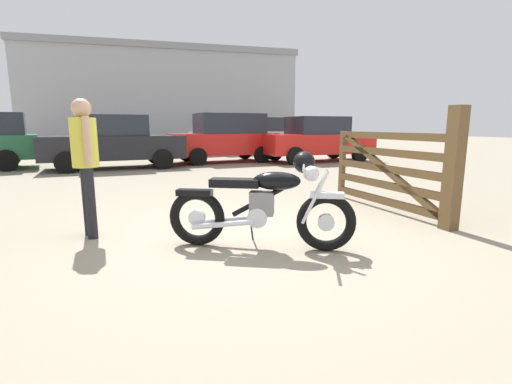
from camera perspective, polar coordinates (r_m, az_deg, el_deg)
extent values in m
plane|color=gray|center=(4.54, 0.45, -7.01)|extent=(80.00, 80.00, 0.00)
torus|color=black|center=(4.05, 10.82, -4.63)|extent=(0.61, 0.41, 0.64)
cylinder|color=silver|center=(4.05, 10.82, -4.63)|extent=(0.20, 0.16, 0.18)
torus|color=black|center=(4.22, -9.14, -3.96)|extent=(0.61, 0.41, 0.64)
cylinder|color=silver|center=(4.22, -9.14, -3.96)|extent=(0.20, 0.16, 0.18)
cube|color=silver|center=(3.98, 10.96, -0.45)|extent=(0.38, 0.29, 0.06)
cube|color=black|center=(4.17, -9.52, -0.08)|extent=(0.41, 0.31, 0.07)
cylinder|color=silver|center=(4.06, 9.12, -0.45)|extent=(0.27, 0.17, 0.58)
cylinder|color=silver|center=(3.91, 9.16, -0.86)|extent=(0.27, 0.17, 0.58)
sphere|color=silver|center=(3.94, 8.57, 2.84)|extent=(0.17, 0.17, 0.17)
cylinder|color=silver|center=(3.93, 7.43, 3.88)|extent=(0.33, 0.56, 0.03)
sphere|color=black|center=(4.23, 7.47, 4.60)|extent=(0.25, 0.25, 0.25)
cylinder|color=black|center=(4.01, 1.54, -0.81)|extent=(0.69, 0.42, 0.47)
ellipsoid|color=black|center=(3.97, 3.22, 1.72)|extent=(0.56, 0.44, 0.20)
cube|color=black|center=(4.03, -3.32, 1.43)|extent=(0.57, 0.44, 0.09)
cube|color=slate|center=(4.03, 0.91, -1.75)|extent=(0.31, 0.28, 0.26)
cylinder|color=silver|center=(4.07, 0.34, -3.80)|extent=(0.29, 0.28, 0.22)
cylinder|color=silver|center=(4.24, -4.59, -4.34)|extent=(0.64, 0.39, 0.14)
cylinder|color=silver|center=(4.06, -5.19, -5.04)|extent=(0.64, 0.39, 0.14)
cylinder|color=black|center=(4.29, -0.69, -5.80)|extent=(0.13, 0.22, 0.33)
cube|color=brown|center=(5.35, 28.33, 3.16)|extent=(0.18, 0.18, 1.60)
cube|color=brown|center=(7.12, 13.25, 4.38)|extent=(0.08, 0.10, 1.20)
cube|color=brown|center=(6.27, 19.40, -1.34)|extent=(0.12, 2.40, 0.11)
cube|color=brown|center=(6.22, 19.54, 1.01)|extent=(0.12, 2.40, 0.11)
cube|color=brown|center=(6.19, 19.68, 3.39)|extent=(0.12, 2.40, 0.11)
cube|color=brown|center=(6.16, 19.83, 5.78)|extent=(0.12, 2.40, 0.11)
cube|color=brown|center=(6.15, 19.98, 8.20)|extent=(0.12, 2.40, 0.11)
cube|color=brown|center=(6.19, 19.67, 3.20)|extent=(0.12, 2.20, 1.08)
cylinder|color=black|center=(4.81, -24.29, -1.65)|extent=(0.12, 0.12, 0.86)
cylinder|color=black|center=(4.99, -24.69, -1.29)|extent=(0.12, 0.12, 0.86)
cylinder|color=gold|center=(4.82, -25.13, 6.95)|extent=(0.30, 0.30, 0.58)
cylinder|color=tan|center=(4.63, -24.73, 7.25)|extent=(0.08, 0.08, 0.55)
cylinder|color=tan|center=(5.00, -25.55, 7.34)|extent=(0.08, 0.08, 0.55)
sphere|color=tan|center=(4.82, -25.50, 11.70)|extent=(0.22, 0.22, 0.22)
cylinder|color=black|center=(12.68, -8.98, 5.42)|extent=(0.61, 0.22, 0.60)
cylinder|color=black|center=(14.26, -10.75, 5.90)|extent=(0.61, 0.22, 0.60)
cylinder|color=black|center=(13.51, 0.93, 5.84)|extent=(0.61, 0.22, 0.60)
cylinder|color=black|center=(15.01, -1.76, 6.28)|extent=(0.61, 0.22, 0.60)
cube|color=red|center=(13.79, -5.09, 7.47)|extent=(3.98, 1.85, 0.76)
cube|color=#232833|center=(13.86, -4.15, 10.56)|extent=(2.48, 1.65, 0.72)
cylinder|color=black|center=(12.79, 6.11, 5.58)|extent=(0.62, 0.21, 0.62)
cylinder|color=black|center=(14.32, 2.89, 6.12)|extent=(0.62, 0.21, 0.62)
cylinder|color=black|center=(14.24, 15.81, 5.73)|extent=(0.62, 0.21, 0.62)
cylinder|color=black|center=(15.64, 11.97, 6.27)|extent=(0.62, 0.21, 0.62)
cube|color=red|center=(14.17, 9.38, 7.41)|extent=(4.22, 1.76, 0.72)
cube|color=#232833|center=(14.16, 9.46, 10.16)|extent=(2.01, 1.58, 0.64)
cylinder|color=black|center=(13.53, -15.29, 5.53)|extent=(0.62, 0.21, 0.62)
cylinder|color=black|center=(11.83, -14.24, 4.94)|extent=(0.62, 0.21, 0.62)
cylinder|color=black|center=(13.47, -26.79, 4.77)|extent=(0.62, 0.21, 0.62)
cylinder|color=black|center=(11.77, -27.39, 4.08)|extent=(0.62, 0.21, 0.62)
cube|color=black|center=(12.55, -21.03, 6.51)|extent=(4.23, 1.80, 0.72)
cube|color=#232833|center=(12.54, -21.23, 9.61)|extent=(2.03, 1.60, 0.64)
cylinder|color=black|center=(13.22, -34.25, 4.05)|extent=(0.66, 0.31, 0.64)
cylinder|color=black|center=(14.98, -33.82, 4.62)|extent=(0.66, 0.31, 0.64)
cylinder|color=black|center=(16.76, -5.56, 6.73)|extent=(0.67, 0.31, 0.64)
cylinder|color=black|center=(18.36, -7.91, 6.99)|extent=(0.67, 0.31, 0.64)
cylinder|color=black|center=(18.23, 3.07, 7.05)|extent=(0.67, 0.31, 0.64)
cylinder|color=black|center=(19.71, 0.22, 7.31)|extent=(0.67, 0.31, 0.64)
cube|color=#ADB2BC|center=(18.19, -2.45, 8.21)|extent=(4.92, 2.50, 0.74)
cube|color=#232833|center=(18.33, -1.62, 10.45)|extent=(3.71, 2.15, 0.68)
cube|color=#9EA0A8|center=(35.76, -13.98, 13.66)|extent=(22.68, 11.63, 7.26)
cube|color=gray|center=(36.21, -14.26, 19.79)|extent=(23.01, 11.96, 0.50)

